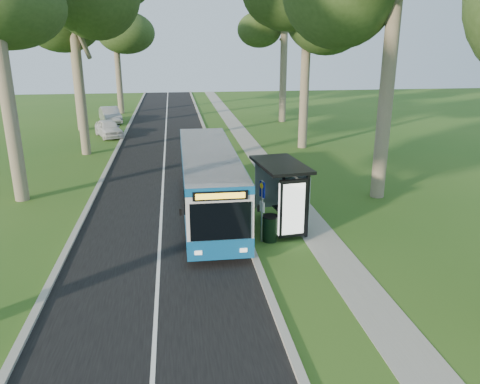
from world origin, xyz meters
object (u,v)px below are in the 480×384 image
at_px(bus_shelter, 286,185).
at_px(car_white, 109,128).
at_px(litter_bin, 270,228).
at_px(bus, 209,182).
at_px(bus_stop_sign, 262,204).
at_px(car_silver, 110,115).

height_order(bus_shelter, car_white, bus_shelter).
xyz_separation_m(bus_shelter, litter_bin, (-0.85, -0.99, -1.46)).
relative_size(bus, bus_shelter, 3.24).
relative_size(bus_stop_sign, litter_bin, 2.36).
relative_size(bus, litter_bin, 10.47).
distance_m(car_white, car_silver, 7.28).
height_order(bus_stop_sign, bus_shelter, bus_shelter).
distance_m(bus, car_white, 20.83).
height_order(bus_stop_sign, car_white, bus_stop_sign).
xyz_separation_m(bus_shelter, car_silver, (-10.65, 29.37, -1.24)).
relative_size(bus_shelter, litter_bin, 3.24).
bearing_deg(car_white, car_silver, 75.11).
xyz_separation_m(bus_stop_sign, car_white, (-8.74, 23.13, -0.87)).
bearing_deg(bus_shelter, bus, 133.11).
distance_m(bus_stop_sign, car_silver, 31.82).
relative_size(bus, bus_stop_sign, 4.44).
bearing_deg(car_white, bus_stop_sign, -89.88).
xyz_separation_m(car_white, car_silver, (-0.72, 7.24, 0.05)).
bearing_deg(litter_bin, car_white, 111.44).
bearing_deg(bus_stop_sign, car_silver, 86.58).
xyz_separation_m(bus_shelter, car_white, (-9.93, 22.13, -1.29)).
relative_size(bus_shelter, car_silver, 0.75).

